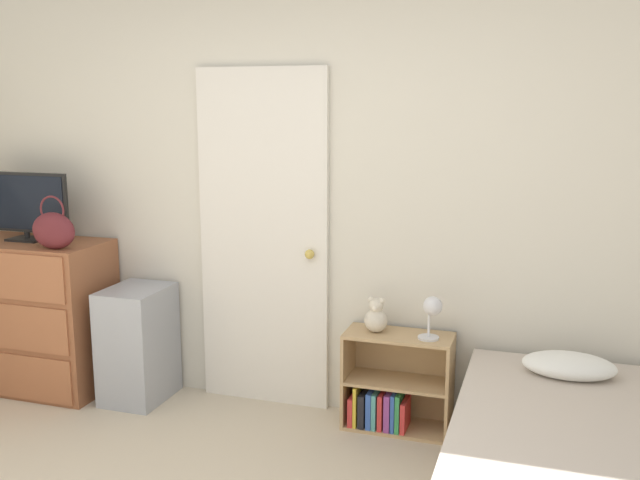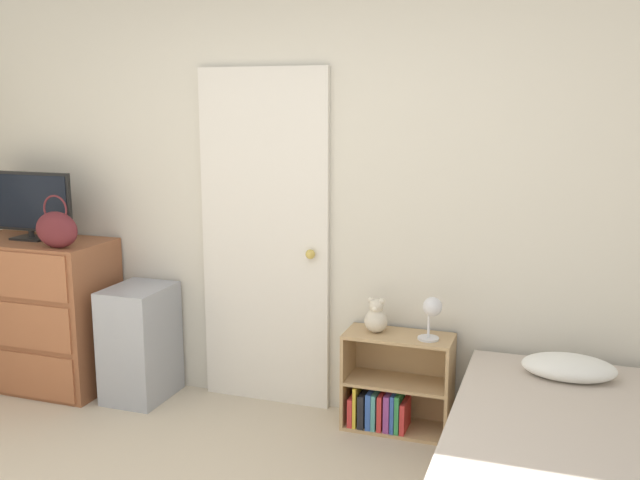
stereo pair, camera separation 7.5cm
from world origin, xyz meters
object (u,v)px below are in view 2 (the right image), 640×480
at_px(tv, 29,204).
at_px(teddy_bear, 376,317).
at_px(dresser, 40,313).
at_px(handbag, 57,229).
at_px(bookshelf, 391,391).
at_px(storage_bin, 140,343).
at_px(desk_lamp, 432,311).

height_order(tv, teddy_bear, tv).
bearing_deg(dresser, handbag, -26.23).
bearing_deg(dresser, bookshelf, 2.94).
relative_size(tv, handbag, 1.97).
bearing_deg(tv, dresser, -31.36).
distance_m(dresser, teddy_bear, 2.21).
distance_m(handbag, teddy_bear, 1.96).
height_order(storage_bin, teddy_bear, teddy_bear).
distance_m(handbag, bookshelf, 2.18).
relative_size(storage_bin, desk_lamp, 2.92).
height_order(teddy_bear, desk_lamp, desk_lamp).
bearing_deg(storage_bin, desk_lamp, 1.39).
height_order(dresser, teddy_bear, dresser).
xyz_separation_m(dresser, desk_lamp, (2.51, 0.08, 0.24)).
relative_size(handbag, storage_bin, 0.45).
bearing_deg(storage_bin, dresser, -177.48).
xyz_separation_m(bookshelf, teddy_bear, (-0.09, -0.00, 0.42)).
height_order(dresser, tv, tv).
distance_m(storage_bin, teddy_bear, 1.51).
xyz_separation_m(tv, bookshelf, (2.33, 0.10, -0.96)).
distance_m(dresser, storage_bin, 0.73).
bearing_deg(bookshelf, desk_lamp, -10.74).
distance_m(teddy_bear, desk_lamp, 0.33).
bearing_deg(bookshelf, dresser, -177.06).
bearing_deg(bookshelf, handbag, -172.30).
bearing_deg(handbag, dresser, 153.77).
bearing_deg(desk_lamp, storage_bin, -178.61).
xyz_separation_m(tv, teddy_bear, (2.23, 0.09, -0.54)).
xyz_separation_m(storage_bin, desk_lamp, (1.79, 0.04, 0.37)).
bearing_deg(handbag, bookshelf, 7.70).
bearing_deg(dresser, desk_lamp, 1.71).
xyz_separation_m(storage_bin, bookshelf, (1.57, 0.09, -0.14)).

